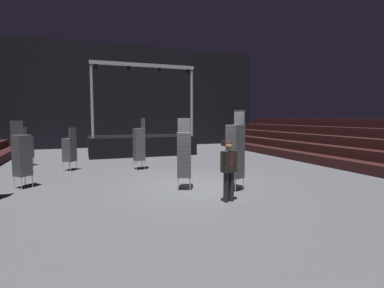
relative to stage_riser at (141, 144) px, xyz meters
name	(u,v)px	position (x,y,z in m)	size (l,w,h in m)	color
ground_plane	(194,188)	(0.00, -9.52, -0.71)	(22.00, 30.00, 0.10)	#515459
arena_end_wall	(128,96)	(0.00, 5.48, 3.34)	(22.00, 0.30, 8.00)	black
bleacher_bank_right	(368,143)	(9.12, -8.52, 0.47)	(3.75, 24.00, 2.25)	black
stage_riser	(141,144)	(0.00, 0.00, 0.00)	(6.35, 3.18, 5.44)	black
man_with_tie	(229,168)	(0.28, -11.57, 0.29)	(0.57, 0.30, 1.68)	black
chair_stack_front_right	(139,144)	(-1.11, -5.51, 0.49)	(0.50, 0.50, 2.31)	#B2B5BA
chair_stack_mid_left	(27,146)	(-6.01, -2.75, 0.28)	(0.62, 0.62, 1.88)	#B2B5BA
chair_stack_mid_right	(184,154)	(-0.42, -9.76, 0.49)	(0.55, 0.55, 2.31)	#B2B5BA
chair_stack_mid_centre	(70,149)	(-4.03, -4.75, 0.28)	(0.62, 0.62, 1.88)	#B2B5BA
chair_stack_rear_left	(22,155)	(-5.37, -7.77, 0.45)	(0.62, 0.62, 2.22)	#B2B5BA
chair_stack_rear_right	(235,151)	(1.06, -10.47, 0.62)	(0.57, 0.57, 2.56)	#B2B5BA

